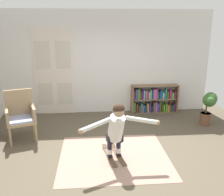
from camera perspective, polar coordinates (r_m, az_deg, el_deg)
The scene contains 9 objects.
ground_plane at distance 5.13m, azimuth 0.40°, elevation -12.51°, with size 7.20×7.20×0.00m, color brown.
back_wall at distance 7.17m, azimuth -1.50°, elevation 8.06°, with size 6.00×0.10×2.90m, color silver.
double_door at distance 7.21m, azimuth -13.12°, elevation 5.92°, with size 1.22×0.05×2.45m.
rug at distance 5.02m, azimuth 0.46°, elevation -13.17°, with size 2.10×1.89×0.01m, color #9E7D6C.
bookshelf at distance 7.41m, azimuth 9.44°, elevation -0.53°, with size 1.36×0.30×0.81m.
wicker_chair at distance 5.89m, azimuth -20.20°, elevation -3.48°, with size 0.76×0.76×1.10m.
potted_plant at distance 6.78m, azimuth 21.26°, elevation -1.28°, with size 0.40×0.42×0.86m.
skis_pair at distance 5.04m, azimuth 0.36°, elevation -12.82°, with size 0.43×0.87×0.07m.
person_skier at distance 4.58m, azimuth 1.03°, elevation -6.65°, with size 1.47×0.71×1.10m.
Camera 1 is at (-0.42, -4.48, 2.47)m, focal length 40.03 mm.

